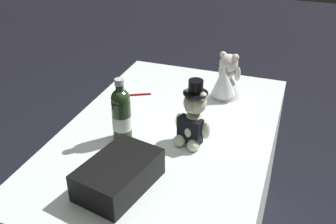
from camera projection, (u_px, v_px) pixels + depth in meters
reception_table at (168, 196)px, 2.01m from camera, size 1.45×0.93×0.79m
teddy_bear_groom at (193, 120)px, 1.67m from camera, size 0.16×0.16×0.30m
teddy_bear_bride at (226, 79)px, 2.06m from camera, size 0.22×0.17×0.24m
champagne_bottle at (121, 114)px, 1.70m from camera, size 0.08×0.08×0.29m
signing_pen at (140, 94)px, 2.11m from camera, size 0.07×0.12×0.01m
gift_case_black at (119, 174)px, 1.45m from camera, size 0.35×0.27×0.11m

